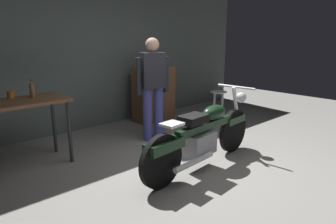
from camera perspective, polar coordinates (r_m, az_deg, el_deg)
name	(u,v)px	position (r m, az deg, el deg)	size (l,w,h in m)	color
ground_plane	(203,170)	(4.07, 6.57, -10.74)	(12.00, 12.00, 0.00)	gray
back_wall	(89,44)	(5.91, -14.42, 12.16)	(8.00, 0.12, 3.10)	#56605B
workbench	(14,110)	(4.32, -26.74, 0.30)	(1.30, 0.64, 0.90)	brown
motorcycle	(203,134)	(4.03, 6.60, -4.15)	(2.19, 0.60, 1.00)	black
person_standing	(153,85)	(4.98, -2.86, 5.06)	(0.55, 0.32, 1.67)	#46489B
shop_stool	(218,99)	(6.10, 9.34, 2.49)	(0.32, 0.32, 0.64)	#B2B2B7
wooden_dresser	(154,94)	(6.22, -2.70, 3.38)	(0.80, 0.47, 1.10)	brown
mug_orange_travel	(11,95)	(4.52, -27.24, 2.90)	(0.11, 0.08, 0.10)	orange
bottle	(32,91)	(4.42, -23.95, 3.66)	(0.06, 0.06, 0.24)	olive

